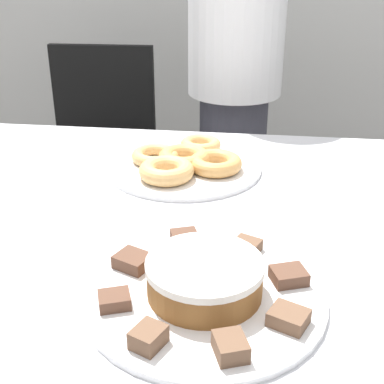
{
  "coord_description": "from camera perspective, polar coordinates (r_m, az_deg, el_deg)",
  "views": [
    {
      "loc": [
        0.13,
        -0.92,
        1.28
      ],
      "look_at": [
        0.01,
        0.01,
        0.83
      ],
      "focal_mm": 50.0,
      "sensor_mm": 36.0,
      "label": 1
    }
  ],
  "objects": [
    {
      "name": "donut_4",
      "position": [
        1.38,
        0.92,
        5.09
      ],
      "size": [
        0.1,
        0.1,
        0.03
      ],
      "color": "#E5AD66",
      "rests_on": "plate_donuts"
    },
    {
      "name": "donut_3",
      "position": [
        1.26,
        2.51,
        3.09
      ],
      "size": [
        0.13,
        0.13,
        0.04
      ],
      "color": "tan",
      "rests_on": "plate_donuts"
    },
    {
      "name": "office_chair_left",
      "position": [
        2.09,
        -9.79,
        1.61
      ],
      "size": [
        0.46,
        0.46,
        0.91
      ],
      "rotation": [
        0.0,
        0.0,
        0.04
      ],
      "color": "black",
      "rests_on": "ground_plane"
    },
    {
      "name": "plate_cake",
      "position": [
        0.84,
        1.34,
        -10.99
      ],
      "size": [
        0.38,
        0.38,
        0.01
      ],
      "color": "white",
      "rests_on": "table"
    },
    {
      "name": "donut_1",
      "position": [
        1.31,
        -3.95,
        3.9
      ],
      "size": [
        0.12,
        0.12,
        0.03
      ],
      "color": "#E5AD66",
      "rests_on": "plate_donuts"
    },
    {
      "name": "donut_2",
      "position": [
        1.21,
        -2.74,
        2.28
      ],
      "size": [
        0.13,
        0.13,
        0.04
      ],
      "color": "#E5AD66",
      "rests_on": "plate_donuts"
    },
    {
      "name": "lamington_2",
      "position": [
        0.94,
        5.7,
        -5.9
      ],
      "size": [
        0.06,
        0.07,
        0.02
      ],
      "rotation": [
        0.0,
        0.0,
        7.42
      ],
      "color": "brown",
      "rests_on": "plate_cake"
    },
    {
      "name": "plate_donuts",
      "position": [
        1.29,
        -0.86,
        2.73
      ],
      "size": [
        0.37,
        0.37,
        0.01
      ],
      "color": "white",
      "rests_on": "table"
    },
    {
      "name": "lamington_3",
      "position": [
        0.95,
        -0.72,
        -5.23
      ],
      "size": [
        0.06,
        0.07,
        0.03
      ],
      "rotation": [
        0.0,
        0.0,
        8.21
      ],
      "color": "brown",
      "rests_on": "plate_cake"
    },
    {
      "name": "lamington_5",
      "position": [
        0.82,
        -8.28,
        -11.33
      ],
      "size": [
        0.06,
        0.05,
        0.02
      ],
      "rotation": [
        0.0,
        0.0,
        9.78
      ],
      "color": "brown",
      "rests_on": "plate_cake"
    },
    {
      "name": "lamington_1",
      "position": [
        0.87,
        10.28,
        -8.77
      ],
      "size": [
        0.07,
        0.06,
        0.02
      ],
      "rotation": [
        0.0,
        0.0,
        6.64
      ],
      "color": "brown",
      "rests_on": "plate_cake"
    },
    {
      "name": "frosted_cake",
      "position": [
        0.82,
        1.36,
        -9.1
      ],
      "size": [
        0.18,
        0.18,
        0.06
      ],
      "color": "brown",
      "rests_on": "plate_cake"
    },
    {
      "name": "lamington_6",
      "position": [
        0.74,
        -4.32,
        -15.22
      ],
      "size": [
        0.05,
        0.06,
        0.03
      ],
      "rotation": [
        0.0,
        0.0,
        10.57
      ],
      "color": "brown",
      "rests_on": "plate_cake"
    },
    {
      "name": "donut_0",
      "position": [
        1.29,
        -0.86,
        3.69
      ],
      "size": [
        0.12,
        0.12,
        0.04
      ],
      "color": "tan",
      "rests_on": "plate_donuts"
    },
    {
      "name": "lamington_4",
      "position": [
        0.9,
        -6.31,
        -7.31
      ],
      "size": [
        0.07,
        0.07,
        0.02
      ],
      "rotation": [
        0.0,
        0.0,
        8.99
      ],
      "color": "brown",
      "rests_on": "plate_cake"
    },
    {
      "name": "lamington_0",
      "position": [
        0.79,
        10.26,
        -13.05
      ],
      "size": [
        0.07,
        0.06,
        0.02
      ],
      "rotation": [
        0.0,
        0.0,
        5.85
      ],
      "color": "brown",
      "rests_on": "plate_cake"
    },
    {
      "name": "lamington_7",
      "position": [
        0.73,
        4.14,
        -16.14
      ],
      "size": [
        0.05,
        0.06,
        0.03
      ],
      "rotation": [
        0.0,
        0.0,
        11.35
      ],
      "color": "brown",
      "rests_on": "plate_cake"
    },
    {
      "name": "table",
      "position": [
        1.1,
        -0.58,
        -6.56
      ],
      "size": [
        1.72,
        1.06,
        0.77
      ],
      "color": "silver",
      "rests_on": "ground_plane"
    },
    {
      "name": "person_standing",
      "position": [
        1.84,
        4.59,
        12.07
      ],
      "size": [
        0.31,
        0.31,
        1.6
      ],
      "color": "#383842",
      "rests_on": "ground_plane"
    }
  ]
}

